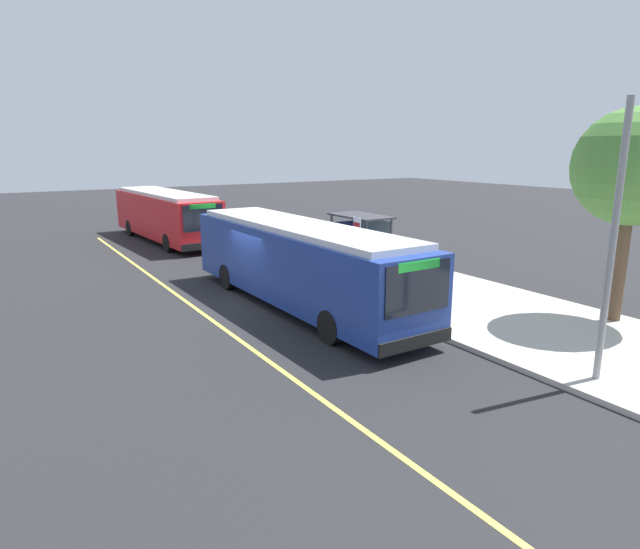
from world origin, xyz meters
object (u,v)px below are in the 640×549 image
(transit_bus_main, at_px, (299,262))
(transit_bus_second, at_px, (166,214))
(route_sign_post, at_px, (357,243))
(waiting_bench, at_px, (366,260))

(transit_bus_main, relative_size, transit_bus_second, 1.06)
(route_sign_post, bearing_deg, transit_bus_main, -81.06)
(route_sign_post, bearing_deg, transit_bus_second, -170.25)
(transit_bus_main, xyz_separation_m, route_sign_post, (-0.44, 2.79, 0.34))
(transit_bus_second, height_order, waiting_bench, transit_bus_second)
(transit_bus_main, distance_m, transit_bus_second, 16.10)
(transit_bus_main, xyz_separation_m, waiting_bench, (-2.78, 5.01, -0.99))
(route_sign_post, bearing_deg, waiting_bench, 136.49)
(transit_bus_main, bearing_deg, waiting_bench, 119.02)
(transit_bus_second, xyz_separation_m, route_sign_post, (15.66, 2.69, 0.34))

